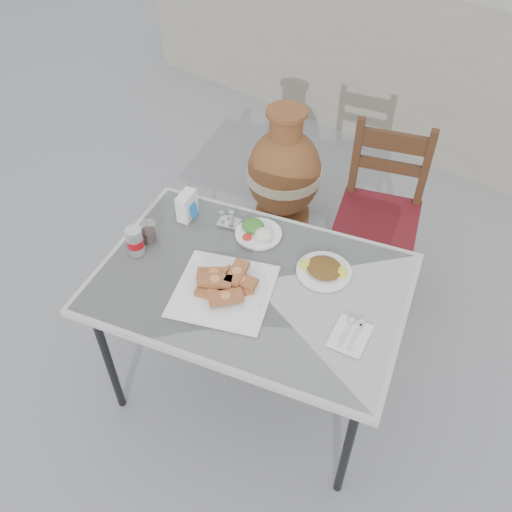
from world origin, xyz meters
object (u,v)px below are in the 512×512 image
Objects in this scene: cola_glass at (149,233)px; terracotta_urn at (284,174)px; cafe_table at (251,289)px; soda_can at (135,241)px; chair at (379,213)px; napkin_holder at (187,206)px; salad_chopped_plate at (324,269)px; salad_rice_plate at (258,231)px; condiment_caddy at (228,220)px; pide_plate at (223,285)px.

terracotta_urn is at bearing 95.77° from cola_glass.
cafe_table is 14.55× the size of cola_glass.
cola_glass is 1.31m from terracotta_urn.
cafe_table is 1.35m from terracotta_urn.
chair is at bearing 64.16° from soda_can.
soda_can is 1.00× the size of napkin_holder.
salad_chopped_plate is 0.87m from chair.
chair reaches higher than napkin_holder.
salad_chopped_plate is at bearing -47.26° from terracotta_urn.
cola_glass reaches higher than salad_rice_plate.
salad_chopped_plate is 0.51m from condiment_caddy.
condiment_caddy is at bearing 63.37° from soda_can.
cola_glass is 1.30m from chair.
cola_glass is 0.10× the size of chair.
salad_rice_plate is 2.11× the size of cola_glass.
condiment_caddy reaches higher than terracotta_urn.
condiment_caddy is 0.95m from chair.
cola_glass is 0.37m from condiment_caddy.
condiment_caddy is at bearing -179.00° from salad_chopped_plate.
pide_plate is at bearing -74.70° from salad_rice_plate.
napkin_holder is at bearing -173.12° from salad_chopped_plate.
terracotta_urn is (-0.12, 1.23, -0.43)m from cola_glass.
pide_plate is 0.45m from soda_can.
condiment_caddy is 1.06m from terracotta_urn.
chair is at bearing 61.98° from cola_glass.
cola_glass is at bearing 97.49° from soda_can.
cafe_table is at bearing 9.58° from cola_glass.
salad_chopped_plate is at bearing 51.93° from pide_plate.
salad_chopped_plate reaches higher than cafe_table.
chair is 0.74m from terracotta_urn.
terracotta_urn is (-0.48, 0.90, -0.41)m from salad_rice_plate.
salad_chopped_plate is (0.36, -0.02, 0.00)m from salad_rice_plate.
soda_can is (-0.44, -0.06, 0.03)m from pide_plate.
cola_glass is at bearing 176.49° from pide_plate.
soda_can is 0.09m from cola_glass.
pide_plate is 0.60× the size of terracotta_urn.
pide_plate is at bearing -128.07° from salad_chopped_plate.
condiment_caddy reaches higher than salad_rice_plate.
cola_glass is at bearing -108.94° from napkin_holder.
chair is (0.09, 1.03, -0.22)m from cafe_table.
salad_rice_plate is 0.49m from cola_glass.
salad_chopped_plate is at bearing -100.46° from chair.
pide_plate is at bearing 7.57° from soda_can.
condiment_caddy is (-0.15, -0.03, 0.00)m from salad_rice_plate.
salad_rice_plate is at bearing 42.65° from cola_glass.
napkin_holder reaches higher than cola_glass.
cafe_table is at bearing -35.71° from condiment_caddy.
terracotta_urn is at bearing 118.25° from salad_rice_plate.
condiment_caddy is at bearing 127.00° from pide_plate.
cola_glass is (-0.36, -0.33, 0.02)m from salad_rice_plate.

